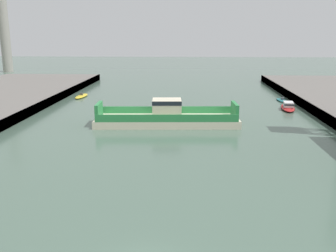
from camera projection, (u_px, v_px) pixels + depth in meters
name	position (u px, v px, depth m)	size (l,w,h in m)	color
chain_ferry	(167.00, 117.00, 56.28)	(21.67, 7.44, 3.87)	beige
moored_boat_near_left	(282.00, 101.00, 75.46)	(2.26, 5.43, 0.88)	#237075
moored_boat_near_right	(81.00, 96.00, 80.69)	(2.11, 6.55, 0.93)	yellow
moored_boat_mid_left	(288.00, 106.00, 67.67)	(3.42, 7.92, 1.43)	red
smokestack_distant_a	(3.00, 20.00, 128.54)	(3.62, 3.62, 33.55)	#9E998E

